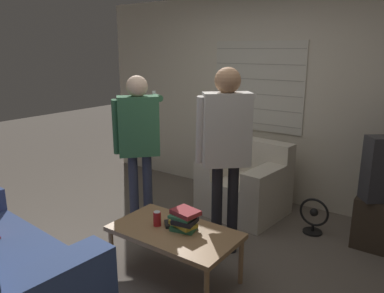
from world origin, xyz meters
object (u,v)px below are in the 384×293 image
object	(u,v)px
spare_remote	(167,224)
floor_fan	(314,217)
person_left_standing	(139,134)
book_stack	(184,220)
coffee_table	(175,235)
soda_can	(157,219)
armchair_beige	(246,185)
person_right_standing	(226,138)

from	to	relation	value
spare_remote	floor_fan	size ratio (longest dim) A/B	0.31
person_left_standing	book_stack	distance (m)	1.19
coffee_table	soda_can	bearing A→B (deg)	-173.84
book_stack	soda_can	bearing A→B (deg)	-162.51
armchair_beige	book_stack	xyz separation A→B (m)	(0.21, -1.50, 0.19)
coffee_table	floor_fan	xyz separation A→B (m)	(0.69, 1.48, -0.22)
person_right_standing	soda_can	world-z (taller)	person_right_standing
armchair_beige	person_left_standing	world-z (taller)	person_left_standing
armchair_beige	soda_can	xyz separation A→B (m)	(-0.02, -1.57, 0.17)
soda_can	floor_fan	xyz separation A→B (m)	(0.86, 1.50, -0.32)
coffee_table	book_stack	world-z (taller)	book_stack
person_left_standing	floor_fan	bearing A→B (deg)	-16.54
coffee_table	person_right_standing	world-z (taller)	person_right_standing
person_right_standing	floor_fan	size ratio (longest dim) A/B	4.51
armchair_beige	person_right_standing	bearing A→B (deg)	111.25
person_left_standing	spare_remote	world-z (taller)	person_left_standing
armchair_beige	person_left_standing	size ratio (longest dim) A/B	0.58
armchair_beige	person_right_standing	xyz separation A→B (m)	(0.26, -0.93, 0.78)
person_left_standing	floor_fan	size ratio (longest dim) A/B	4.24
armchair_beige	soda_can	bearing A→B (deg)	94.94
floor_fan	soda_can	bearing A→B (deg)	-119.84
soda_can	spare_remote	distance (m)	0.10
coffee_table	soda_can	xyz separation A→B (m)	(-0.17, -0.02, 0.10)
armchair_beige	spare_remote	distance (m)	1.52
coffee_table	person_left_standing	size ratio (longest dim) A/B	0.64
armchair_beige	floor_fan	world-z (taller)	armchair_beige
person_left_standing	book_stack	size ratio (longest dim) A/B	6.47
armchair_beige	coffee_table	size ratio (longest dim) A/B	0.91
coffee_table	book_stack	distance (m)	0.15
person_left_standing	spare_remote	size ratio (longest dim) A/B	13.57
person_right_standing	coffee_table	bearing A→B (deg)	-142.64
soda_can	spare_remote	xyz separation A→B (m)	(0.07, 0.05, -0.05)
armchair_beige	floor_fan	size ratio (longest dim) A/B	2.47
person_left_standing	person_right_standing	world-z (taller)	person_right_standing
soda_can	floor_fan	bearing A→B (deg)	60.16
coffee_table	spare_remote	distance (m)	0.12
coffee_table	person_left_standing	world-z (taller)	person_left_standing
book_stack	floor_fan	size ratio (longest dim) A/B	0.65
person_left_standing	soda_can	world-z (taller)	person_left_standing
armchair_beige	coffee_table	bearing A→B (deg)	101.21
person_left_standing	person_right_standing	size ratio (longest dim) A/B	0.94
person_right_standing	soda_can	distance (m)	0.93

